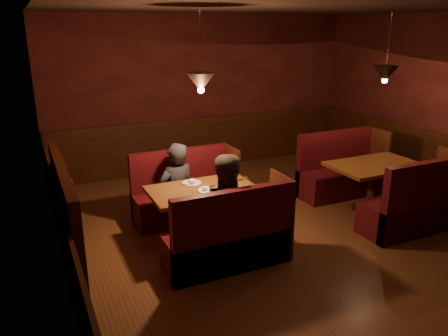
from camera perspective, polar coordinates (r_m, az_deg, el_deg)
name	(u,v)px	position (r m, az deg, el deg)	size (l,w,h in m)	color
room	(293,165)	(5.42, 8.94, 0.39)	(6.02, 7.02, 2.92)	#593118
main_table	(204,200)	(5.60, -2.66, -4.22)	(1.34, 0.82, 0.94)	#502F0E
main_bench_far	(185,197)	(6.35, -5.14, -3.80)	(1.48, 0.53, 1.01)	#39070B
main_bench_near	(231,242)	(5.07, 0.88, -9.62)	(1.48, 0.53, 1.01)	#39070B
second_table	(374,176)	(6.86, 18.99, -1.01)	(1.32, 0.85, 0.75)	#502F0E
second_bench_far	(340,174)	(7.50, 14.87, -0.81)	(1.46, 0.55, 1.05)	#39070B
second_bench_near	(416,209)	(6.45, 23.79, -4.88)	(1.46, 0.55, 1.05)	#39070B
diner_a	(176,173)	(5.98, -6.28, -0.63)	(0.56, 0.37, 1.54)	black
diner_b	(231,194)	(5.07, 0.93, -3.40)	(0.80, 0.62, 1.64)	#3F3A32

